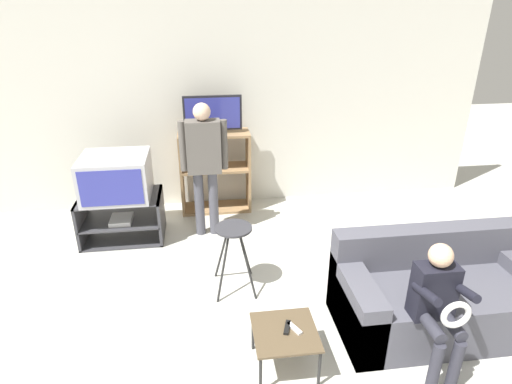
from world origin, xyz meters
TOP-DOWN VIEW (x-y plane):
  - wall_back at (0.00, 3.89)m, footprint 6.40×0.06m
  - tv_stand at (-1.47, 3.01)m, footprint 0.92×0.58m
  - television_main at (-1.48, 3.03)m, footprint 0.73×0.66m
  - media_shelf at (-0.36, 3.63)m, footprint 0.89×0.38m
  - television_flat at (-0.36, 3.60)m, footprint 0.71×0.20m
  - folding_stool at (-0.26, 1.89)m, footprint 0.38×0.43m
  - snack_table at (0.02, 0.85)m, footprint 0.47×0.47m
  - remote_control_black at (0.04, 0.87)m, footprint 0.08×0.15m
  - remote_control_white at (0.09, 0.85)m, footprint 0.10×0.14m
  - couch at (1.39, 1.15)m, footprint 1.69×0.82m
  - person_standing_adult at (-0.49, 2.99)m, footprint 0.53×0.20m
  - person_seated_child at (1.08, 0.69)m, footprint 0.33×0.43m

SIDE VIEW (x-z plane):
  - tv_stand at x=-1.47m, z-range 0.00..0.53m
  - couch at x=1.39m, z-range -0.11..0.69m
  - snack_table at x=0.02m, z-range 0.14..0.48m
  - remote_control_black at x=0.04m, z-range 0.35..0.37m
  - remote_control_white at x=0.09m, z-range 0.35..0.37m
  - folding_stool at x=-0.26m, z-range 0.20..0.87m
  - media_shelf at x=-0.36m, z-range 0.01..1.07m
  - person_seated_child at x=1.08m, z-range 0.10..1.15m
  - television_main at x=-1.48m, z-range 0.53..1.01m
  - person_standing_adult at x=-0.49m, z-range 0.17..1.74m
  - television_flat at x=-0.36m, z-range 1.04..1.51m
  - wall_back at x=0.00m, z-range 0.00..2.60m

